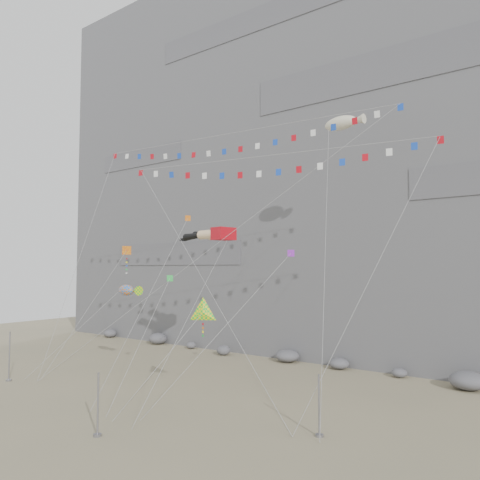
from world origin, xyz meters
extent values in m
plane|color=gray|center=(0.00, 0.00, 0.00)|extent=(120.00, 120.00, 0.00)
cube|color=slate|center=(0.00, 32.00, 25.00)|extent=(80.00, 28.00, 50.00)
cylinder|color=gray|center=(-15.64, -5.22, 2.19)|extent=(0.12, 0.12, 4.38)
cylinder|color=gray|center=(2.34, -9.04, 1.89)|extent=(0.12, 0.12, 3.77)
cylinder|color=gray|center=(13.06, -1.15, 1.84)|extent=(0.12, 0.12, 3.68)
cube|color=#B40B16|center=(-0.67, 6.80, 13.26)|extent=(1.75, 2.18, 1.16)
cylinder|color=beige|center=(-2.44, 6.51, 13.26)|extent=(2.09, 1.18, 0.86)
sphere|color=black|center=(-3.41, 6.68, 13.26)|extent=(0.79, 0.79, 0.79)
cone|color=black|center=(-4.56, 6.88, 13.19)|extent=(2.44, 1.10, 0.80)
cube|color=black|center=(-6.10, 7.14, 12.92)|extent=(0.81, 0.46, 0.29)
cylinder|color=beige|center=(-2.24, 7.66, 13.26)|extent=(2.09, 1.18, 0.86)
sphere|color=black|center=(-3.22, 7.83, 13.26)|extent=(0.79, 0.79, 0.79)
cone|color=black|center=(-4.36, 8.02, 13.37)|extent=(2.46, 1.11, 0.86)
cube|color=black|center=(-5.91, 8.29, 13.28)|extent=(0.81, 0.46, 0.29)
cylinder|color=gray|center=(1.22, -0.14, 6.65)|extent=(0.03, 0.03, 19.52)
cube|color=gray|center=(3.11, -7.07, 0.05)|extent=(0.16, 0.16, 0.10)
cylinder|color=gray|center=(-6.81, 1.91, 11.49)|extent=(0.03, 0.03, 28.70)
cube|color=gray|center=(-13.23, -3.91, 0.05)|extent=(0.16, 0.16, 0.10)
cylinder|color=gray|center=(8.62, 1.46, 9.73)|extent=(0.03, 0.03, 21.71)
cube|color=gray|center=(11.84, -2.25, 0.05)|extent=(0.16, 0.16, 0.10)
cylinder|color=gray|center=(-12.36, 0.41, 5.98)|extent=(0.03, 0.03, 14.47)
cube|color=gray|center=(-13.22, -3.65, 0.05)|extent=(0.16, 0.16, 0.10)
cylinder|color=gray|center=(-11.98, -0.83, 4.01)|extent=(0.03, 0.03, 11.88)
cube|color=gray|center=(-14.79, -4.25, 0.05)|extent=(0.16, 0.16, 0.10)
cylinder|color=gray|center=(2.45, -4.11, 3.47)|extent=(0.03, 0.03, 9.28)
cube|color=gray|center=(0.95, -6.87, 0.05)|extent=(0.16, 0.16, 0.10)
cylinder|color=gray|center=(11.38, 4.46, 11.49)|extent=(0.03, 0.03, 26.83)
cube|color=gray|center=(13.61, -2.19, 0.05)|extent=(0.16, 0.16, 0.10)
cylinder|color=gray|center=(-3.37, -0.05, 7.51)|extent=(0.03, 0.03, 20.10)
cube|color=gray|center=(-1.83, -6.61, 0.05)|extent=(0.16, 0.16, 0.10)
cylinder|color=gray|center=(5.46, -1.23, 5.62)|extent=(0.03, 0.03, 15.59)
cube|color=gray|center=(2.30, -5.68, 0.05)|extent=(0.16, 0.16, 0.10)
cylinder|color=gray|center=(-0.69, -3.02, 4.65)|extent=(0.03, 0.03, 11.64)
cube|color=gray|center=(-0.11, -6.55, 0.05)|extent=(0.16, 0.16, 0.10)
camera|label=1|loc=(26.30, -26.94, 10.06)|focal=35.00mm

